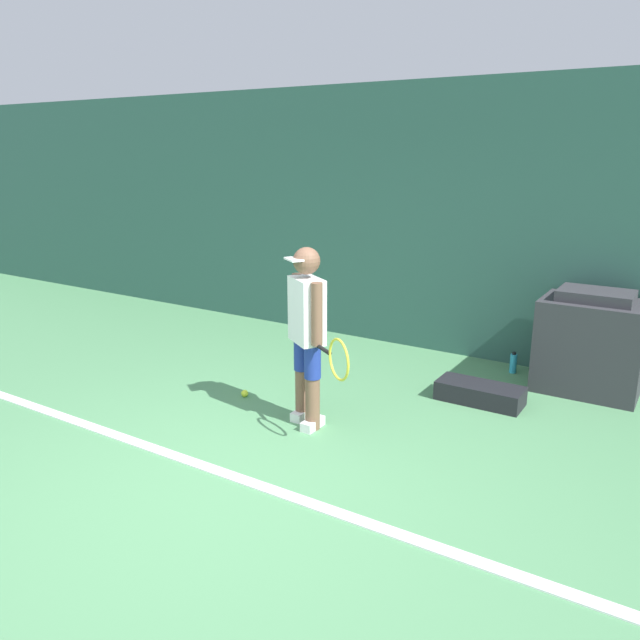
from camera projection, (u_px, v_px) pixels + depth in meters
ground_plane at (228, 487)px, 4.32m from camera, size 24.00×24.00×0.00m
back_wall at (439, 221)px, 6.92m from camera, size 24.00×0.10×2.98m
court_baseline at (240, 479)px, 4.41m from camera, size 21.60×0.10×0.01m
tennis_player at (308, 330)px, 5.09m from camera, size 0.85×0.60×1.51m
tennis_ball at (245, 393)px, 5.88m from camera, size 0.07×0.07×0.07m
covered_chair at (590, 344)px, 5.93m from camera, size 0.94×0.67×0.99m
equipment_bag at (480, 393)px, 5.74m from camera, size 0.78×0.33×0.18m
water_bottle at (513, 363)px, 6.50m from camera, size 0.07×0.07×0.22m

